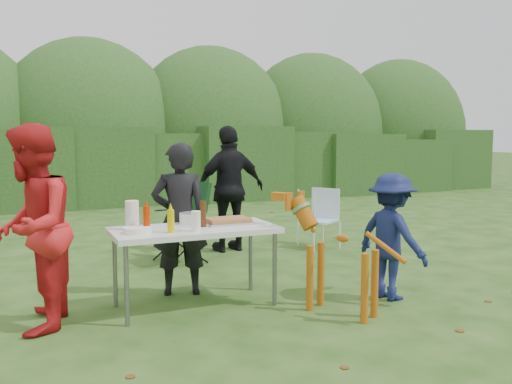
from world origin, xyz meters
name	(u,v)px	position (x,y,z in m)	size (l,w,h in m)	color
ground	(230,308)	(0.00, 0.00, 0.00)	(80.00, 80.00, 0.00)	#1E4211
hedge_row	(100,168)	(0.00, 8.00, 0.85)	(22.00, 1.40, 1.70)	#23471C
shrub_backdrop	(90,134)	(0.00, 9.60, 1.60)	(20.00, 2.60, 3.20)	#3D6628
folding_table	(195,233)	(-0.27, 0.18, 0.69)	(1.50, 0.70, 0.74)	silver
person_cook	(180,219)	(-0.29, 0.62, 0.76)	(0.55, 0.36, 1.51)	black
person_red_jacket	(32,228)	(-1.65, 0.13, 0.84)	(0.81, 0.63, 1.68)	red
person_black_puffy	(230,189)	(0.91, 2.32, 0.86)	(1.00, 0.42, 1.71)	black
child	(392,236)	(1.53, -0.36, 0.61)	(0.79, 0.45, 1.22)	#111944
dog	(342,257)	(0.84, -0.55, 0.52)	(1.08, 0.43, 1.03)	#A55310
camping_chair	(180,222)	(0.09, 1.94, 0.51)	(0.63, 0.63, 1.01)	#0F3517
lawn_chair	(319,218)	(2.15, 2.04, 0.42)	(0.49, 0.49, 0.83)	#5DAFE9
food_tray	(228,223)	(0.08, 0.25, 0.75)	(0.45, 0.30, 0.02)	#B7B7BA
focaccia_bread	(228,220)	(0.08, 0.25, 0.78)	(0.40, 0.26, 0.04)	#A66C3B
mustard_bottle	(171,221)	(-0.54, 0.02, 0.84)	(0.06, 0.06, 0.20)	#CABC00
ketchup_bottle	(147,219)	(-0.72, 0.16, 0.85)	(0.06, 0.06, 0.22)	#BB2701
beer_bottle	(203,214)	(-0.19, 0.18, 0.86)	(0.06, 0.06, 0.24)	#47230F
paper_towel_roll	(132,215)	(-0.82, 0.30, 0.87)	(0.12, 0.12, 0.26)	white
cup_stack	(196,221)	(-0.32, -0.02, 0.83)	(0.08, 0.08, 0.18)	white
pasta_bowl	(193,218)	(-0.22, 0.41, 0.79)	(0.26, 0.26, 0.10)	silver
plate_stack	(137,230)	(-0.81, 0.11, 0.77)	(0.24, 0.24, 0.05)	white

